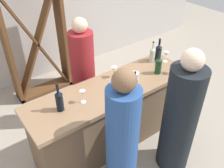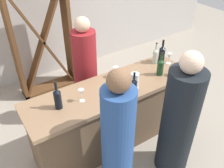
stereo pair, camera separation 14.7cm
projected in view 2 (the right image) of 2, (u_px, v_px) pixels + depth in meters
ground_plane at (112, 140)px, 3.40m from camera, size 12.00×12.00×0.00m
bar_counter at (112, 116)px, 3.14m from camera, size 2.12×0.63×0.90m
wine_rack at (42, 41)px, 3.89m from camera, size 0.95×0.28×1.83m
wine_bottle_leftmost_near_black at (57, 98)px, 2.51m from camera, size 0.08×0.08×0.34m
wine_bottle_second_left_near_black at (134, 86)px, 2.71m from camera, size 0.07×0.07×0.29m
wine_bottle_center_olive_green at (160, 67)px, 3.04m from camera, size 0.08×0.08×0.31m
wine_bottle_second_right_clear_pale at (155, 56)px, 3.29m from camera, size 0.07×0.07×0.30m
wine_bottle_rightmost_near_black at (162, 53)px, 3.33m from camera, size 0.08×0.08×0.32m
wine_glass_near_left at (178, 68)px, 3.03m from camera, size 0.08×0.08×0.15m
wine_glass_near_center at (81, 93)px, 2.61m from camera, size 0.06×0.06×0.15m
wine_glass_near_right at (169, 57)px, 3.29m from camera, size 0.07×0.07×0.15m
wine_glass_far_left at (116, 70)px, 3.01m from camera, size 0.07×0.07×0.14m
water_pitcher at (135, 81)px, 2.82m from camera, size 0.10×0.10×0.20m
person_left_guest at (118, 143)px, 2.40m from camera, size 0.33×0.33×1.58m
person_center_guest at (179, 121)px, 2.66m from camera, size 0.47×0.47×1.58m
person_server_behind at (86, 77)px, 3.36m from camera, size 0.39×0.39×1.59m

